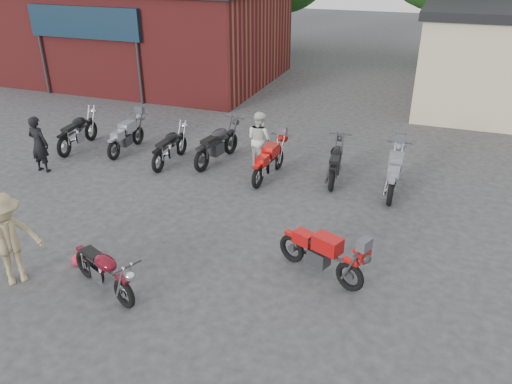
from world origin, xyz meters
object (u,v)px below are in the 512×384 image
(vintage_motorcycle, at_px, (103,268))
(row_bike_3, at_px, (217,142))
(row_bike_5, at_px, (336,160))
(helmet, at_px, (79,260))
(person_light, at_px, (259,139))
(row_bike_1, at_px, (126,135))
(row_bike_2, at_px, (170,145))
(row_bike_4, at_px, (269,159))
(person_dark, at_px, (39,144))
(person_tan, at_px, (8,240))
(row_bike_0, at_px, (78,130))
(sportbike, at_px, (322,252))
(row_bike_6, at_px, (394,171))

(vintage_motorcycle, relative_size, row_bike_3, 0.84)
(row_bike_5, bearing_deg, helmet, 140.14)
(person_light, height_order, row_bike_1, person_light)
(row_bike_1, xyz_separation_m, row_bike_5, (6.38, 0.16, 0.02))
(row_bike_2, bearing_deg, row_bike_4, -90.57)
(row_bike_2, bearing_deg, row_bike_1, 78.36)
(person_dark, distance_m, person_tan, 5.33)
(vintage_motorcycle, bearing_deg, person_dark, 163.67)
(person_light, relative_size, row_bike_4, 0.85)
(row_bike_1, bearing_deg, row_bike_4, -95.40)
(row_bike_0, distance_m, row_bike_5, 7.95)
(helmet, height_order, row_bike_4, row_bike_4)
(row_bike_0, xyz_separation_m, row_bike_1, (1.55, 0.27, -0.05))
(vintage_motorcycle, relative_size, helmet, 6.66)
(helmet, bearing_deg, row_bike_4, 67.39)
(sportbike, xyz_separation_m, person_dark, (-8.45, 2.18, 0.25))
(person_dark, height_order, row_bike_0, person_dark)
(person_dark, xyz_separation_m, row_bike_0, (-0.17, 1.81, -0.20))
(helmet, height_order, row_bike_5, row_bike_5)
(row_bike_3, bearing_deg, row_bike_6, -84.28)
(person_dark, height_order, person_light, person_dark)
(row_bike_3, relative_size, row_bike_6, 1.05)
(vintage_motorcycle, distance_m, person_tan, 1.84)
(helmet, bearing_deg, row_bike_2, 98.97)
(person_tan, xyz_separation_m, row_bike_4, (2.92, 6.04, -0.37))
(row_bike_6, bearing_deg, row_bike_2, 90.91)
(vintage_motorcycle, height_order, row_bike_0, row_bike_0)
(row_bike_2, xyz_separation_m, row_bike_6, (6.24, 0.25, 0.03))
(person_light, height_order, row_bike_6, person_light)
(row_bike_2, bearing_deg, person_dark, 119.25)
(row_bike_2, height_order, row_bike_3, row_bike_3)
(helmet, distance_m, row_bike_3, 5.79)
(vintage_motorcycle, relative_size, row_bike_2, 0.94)
(row_bike_2, relative_size, row_bike_5, 0.99)
(row_bike_0, bearing_deg, row_bike_4, -96.46)
(vintage_motorcycle, xyz_separation_m, row_bike_4, (1.15, 5.74, 0.03))
(person_tan, xyz_separation_m, row_bike_1, (-1.76, 6.39, -0.37))
(person_tan, bearing_deg, vintage_motorcycle, -43.06)
(helmet, relative_size, row_bike_6, 0.13)
(row_bike_6, bearing_deg, person_light, 81.50)
(person_tan, distance_m, row_bike_0, 6.97)
(row_bike_2, bearing_deg, person_tan, -179.68)
(person_light, height_order, row_bike_0, person_light)
(row_bike_3, xyz_separation_m, row_bike_5, (3.45, -0.03, -0.05))
(person_tan, distance_m, row_bike_1, 6.64)
(person_tan, distance_m, row_bike_2, 6.07)
(helmet, bearing_deg, person_dark, 138.23)
(person_tan, bearing_deg, row_bike_6, -7.10)
(row_bike_1, bearing_deg, sportbike, -122.26)
(sportbike, relative_size, helmet, 7.00)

